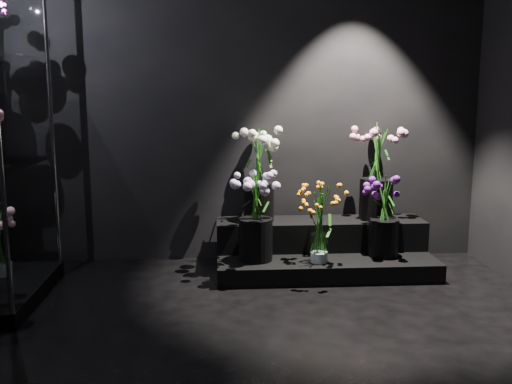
{
  "coord_description": "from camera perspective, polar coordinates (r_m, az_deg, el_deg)",
  "views": [
    {
      "loc": [
        -0.15,
        -2.63,
        1.38
      ],
      "look_at": [
        0.11,
        1.2,
        0.7
      ],
      "focal_mm": 40.0,
      "sensor_mm": 36.0,
      "label": 1
    }
  ],
  "objects": [
    {
      "name": "floor",
      "position": [
        2.98,
        -0.52,
        -17.58
      ],
      "size": [
        4.0,
        4.0,
        0.0
      ],
      "primitive_type": "plane",
      "color": "black",
      "rests_on": "ground"
    },
    {
      "name": "wall_back",
      "position": [
        4.64,
        -2.02,
        10.27
      ],
      "size": [
        4.0,
        0.0,
        4.0
      ],
      "primitive_type": "plane",
      "rotation": [
        1.57,
        0.0,
        0.0
      ],
      "color": "black",
      "rests_on": "floor"
    },
    {
      "name": "wall_front",
      "position": [
        0.65,
        9.83,
        11.67
      ],
      "size": [
        4.0,
        0.0,
        4.0
      ],
      "primitive_type": "plane",
      "rotation": [
        -1.57,
        0.0,
        0.0
      ],
      "color": "black",
      "rests_on": "floor"
    },
    {
      "name": "display_riser",
      "position": [
        4.55,
        6.63,
        -5.7
      ],
      "size": [
        1.65,
        0.74,
        0.37
      ],
      "color": "black",
      "rests_on": "floor"
    },
    {
      "name": "bouquet_orange_bells",
      "position": [
        4.18,
        6.39,
        -3.21
      ],
      "size": [
        0.32,
        0.32,
        0.57
      ],
      "rotation": [
        0.0,
        0.0,
        0.35
      ],
      "color": "white",
      "rests_on": "display_riser"
    },
    {
      "name": "bouquet_lilac",
      "position": [
        4.19,
        -0.04,
        -1.81
      ],
      "size": [
        0.43,
        0.43,
        0.67
      ],
      "rotation": [
        0.0,
        0.0,
        0.22
      ],
      "color": "black",
      "rests_on": "display_riser"
    },
    {
      "name": "bouquet_purple",
      "position": [
        4.42,
        12.71,
        -2.08
      ],
      "size": [
        0.33,
        0.33,
        0.61
      ],
      "rotation": [
        0.0,
        0.0,
        0.13
      ],
      "color": "black",
      "rests_on": "display_riser"
    },
    {
      "name": "bouquet_cream_roses",
      "position": [
        4.45,
        0.27,
        2.36
      ],
      "size": [
        0.47,
        0.47,
        0.72
      ],
      "rotation": [
        0.0,
        0.0,
        -0.28
      ],
      "color": "black",
      "rests_on": "display_riser"
    },
    {
      "name": "bouquet_pink_roses",
      "position": [
        4.63,
        12.02,
        2.55
      ],
      "size": [
        0.47,
        0.47,
        0.77
      ],
      "rotation": [
        0.0,
        0.0,
        -0.37
      ],
      "color": "black",
      "rests_on": "display_riser"
    }
  ]
}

